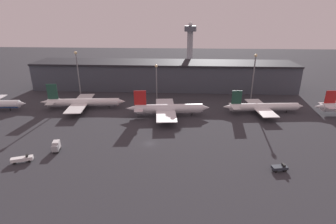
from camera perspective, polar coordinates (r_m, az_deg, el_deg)
ground at (r=108.61m, az=-4.03°, el=-6.88°), size 600.00×600.00×0.00m
terminal_building at (r=184.47m, az=-0.92°, el=8.04°), size 177.53×26.41×18.48m
airplane_1 at (r=153.02m, az=-18.04°, el=2.01°), size 46.93×33.78×14.27m
airplane_2 at (r=134.82m, az=-0.03°, el=0.70°), size 43.60×35.26×13.80m
airplane_3 at (r=147.91m, az=20.00°, el=1.03°), size 43.87×28.94×12.61m
service_vehicle_0 at (r=108.72m, az=-29.16°, el=-8.92°), size 7.48×4.57×2.82m
service_vehicle_1 at (r=98.54m, az=23.15°, el=-11.06°), size 5.49×3.19×2.52m
service_vehicle_2 at (r=111.05m, az=-23.18°, el=-6.82°), size 3.21×5.06×3.79m
lamp_post_0 at (r=168.87m, az=-19.07°, el=8.74°), size 1.80×1.80×28.98m
lamp_post_1 at (r=158.27m, az=-2.53°, el=7.60°), size 1.80×1.80×21.67m
lamp_post_2 at (r=162.15m, az=18.18°, el=8.23°), size 1.80×1.80×28.28m
control_tower at (r=208.55m, az=4.78°, el=13.95°), size 9.00×9.00×43.58m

